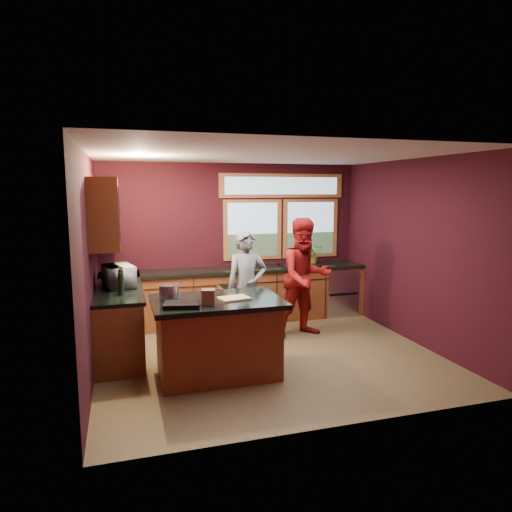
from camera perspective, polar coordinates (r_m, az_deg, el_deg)
name	(u,v)px	position (r m, az deg, el deg)	size (l,w,h in m)	color
floor	(268,355)	(6.40, 1.57, -12.28)	(4.50, 4.50, 0.00)	brown
room_shell	(219,223)	(6.17, -4.59, 4.07)	(4.52, 4.02, 2.71)	black
back_counter	(249,294)	(7.88, -0.88, -4.80)	(4.50, 0.64, 0.93)	brown
left_counter	(119,317)	(6.79, -16.75, -7.30)	(0.64, 2.30, 0.93)	brown
island	(217,336)	(5.65, -4.85, -9.99)	(1.55, 1.05, 0.95)	brown
person_grey	(247,287)	(6.76, -1.16, -3.86)	(0.60, 0.40, 1.65)	slate
person_red	(305,277)	(7.05, 6.16, -2.67)	(0.89, 0.69, 1.83)	maroon
microwave	(119,276)	(6.51, -16.71, -2.42)	(0.54, 0.36, 0.30)	#999999
potted_plant	(314,255)	(8.22, 7.25, 0.17)	(0.30, 0.26, 0.34)	#999999
paper_towel	(302,257)	(8.08, 5.72, -0.15)	(0.12, 0.12, 0.28)	white
cutting_board	(234,298)	(5.52, -2.76, -5.28)	(0.35, 0.25, 0.02)	tan
stock_pot	(169,292)	(5.57, -10.80, -4.45)	(0.24, 0.24, 0.18)	#AEAEB3
paper_bag	(208,297)	(5.24, -5.97, -5.16)	(0.15, 0.12, 0.18)	brown
black_tray	(182,305)	(5.21, -9.23, -6.03)	(0.40, 0.28, 0.05)	black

